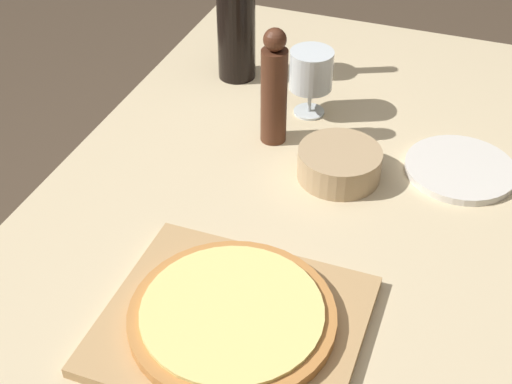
# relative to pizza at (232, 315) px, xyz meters

# --- Properties ---
(dining_table) EXTENTS (0.86, 1.67, 0.72)m
(dining_table) POSITION_rel_pizza_xyz_m (-0.03, 0.23, -0.11)
(dining_table) COLOR #CCB78E
(dining_table) RESTS_ON ground_plane
(cutting_board) EXTENTS (0.37, 0.32, 0.02)m
(cutting_board) POSITION_rel_pizza_xyz_m (0.00, -0.00, -0.02)
(cutting_board) COLOR tan
(cutting_board) RESTS_ON dining_table
(pizza) EXTENTS (0.30, 0.30, 0.02)m
(pizza) POSITION_rel_pizza_xyz_m (0.00, 0.00, 0.00)
(pizza) COLOR #BC7A3D
(pizza) RESTS_ON cutting_board
(wine_bottle) EXTENTS (0.08, 0.08, 0.36)m
(wine_bottle) POSITION_rel_pizza_xyz_m (-0.27, 0.70, 0.11)
(wine_bottle) COLOR black
(wine_bottle) RESTS_ON dining_table
(pepper_mill) EXTENTS (0.05, 0.05, 0.24)m
(pepper_mill) POSITION_rel_pizza_xyz_m (-0.11, 0.48, 0.08)
(pepper_mill) COLOR #4C2819
(pepper_mill) RESTS_ON dining_table
(wine_glass) EXTENTS (0.09, 0.09, 0.14)m
(wine_glass) POSITION_rel_pizza_xyz_m (-0.07, 0.60, 0.07)
(wine_glass) COLOR silver
(wine_glass) RESTS_ON dining_table
(small_bowl) EXTENTS (0.16, 0.16, 0.06)m
(small_bowl) POSITION_rel_pizza_xyz_m (0.05, 0.41, -0.00)
(small_bowl) COLOR tan
(small_bowl) RESTS_ON dining_table
(dinner_plate) EXTENTS (0.21, 0.21, 0.01)m
(dinner_plate) POSITION_rel_pizza_xyz_m (0.26, 0.50, -0.02)
(dinner_plate) COLOR silver
(dinner_plate) RESTS_ON dining_table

